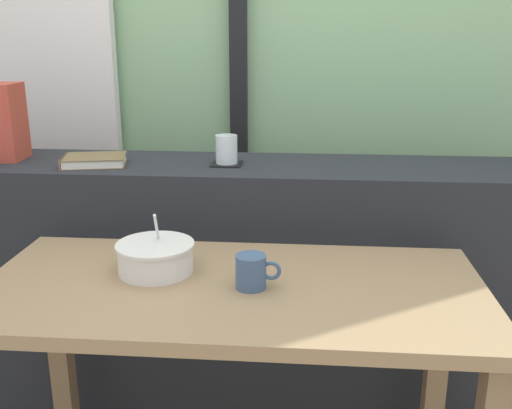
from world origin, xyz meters
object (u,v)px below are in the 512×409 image
at_px(closed_book, 94,160).
at_px(ceramic_mug, 252,272).
at_px(soup_bowl, 156,258).
at_px(breakfast_table, 233,323).
at_px(coaster_square, 227,164).
at_px(juice_glass, 227,151).

distance_m(closed_book, ceramic_mug, 0.80).
bearing_deg(soup_bowl, closed_book, 125.04).
xyz_separation_m(soup_bowl, ceramic_mug, (0.26, -0.08, 0.00)).
relative_size(breakfast_table, soup_bowl, 6.17).
distance_m(soup_bowl, ceramic_mug, 0.27).
xyz_separation_m(coaster_square, closed_book, (-0.44, -0.04, 0.01)).
xyz_separation_m(breakfast_table, juice_glass, (-0.09, 0.55, 0.34)).
distance_m(breakfast_table, coaster_square, 0.63).
bearing_deg(coaster_square, closed_book, -174.65).
bearing_deg(ceramic_mug, closed_book, 137.43).
distance_m(coaster_square, juice_glass, 0.04).
bearing_deg(soup_bowl, juice_glass, 75.82).
bearing_deg(juice_glass, soup_bowl, -104.18).
distance_m(closed_book, soup_bowl, 0.57).
height_order(coaster_square, closed_book, closed_book).
bearing_deg(closed_book, ceramic_mug, -42.57).
bearing_deg(closed_book, juice_glass, 5.35).
xyz_separation_m(breakfast_table, ceramic_mug, (0.05, -0.02, 0.15)).
bearing_deg(soup_bowl, breakfast_table, -16.34).
xyz_separation_m(coaster_square, soup_bowl, (-0.12, -0.49, -0.14)).
height_order(closed_book, ceramic_mug, closed_book).
relative_size(juice_glass, closed_book, 0.41).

